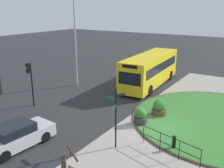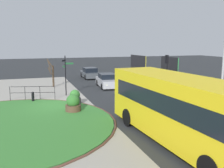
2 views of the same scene
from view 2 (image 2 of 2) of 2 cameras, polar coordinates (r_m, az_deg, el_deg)
The scene contains 16 objects.
ground at distance 18.94m, azimuth -12.41°, elevation -5.12°, with size 120.00×120.00×0.00m, color #282B2D.
sidewalk_paving at distance 18.84m, azimuth -17.51°, elevation -5.39°, with size 32.00×8.64×0.02m, color #9E998E.
grass_island at distance 15.59m, azimuth -23.34°, elevation -8.69°, with size 12.47×12.47×0.10m, color #387A33.
grass_kerb_ring at distance 15.59m, azimuth -23.34°, elevation -8.67°, with size 12.78×12.78×0.11m, color brown.
signpost_directional at distance 22.31m, azimuth -10.69°, elevation 2.57°, with size 1.13×1.04×3.60m.
bollard_foreground at distance 20.75m, azimuth -17.84°, elevation -2.84°, with size 0.21×0.21×0.85m.
railing_grass_edge at distance 21.47m, azimuth -17.94°, elevation -1.63°, with size 0.93×3.57×1.15m.
bus_yellow at distance 11.94m, azimuth 15.73°, elevation -5.50°, with size 10.05×3.16×3.15m.
car_near_lane at distance 26.45m, azimuth -1.09°, elevation 0.75°, with size 4.38×2.14×1.44m.
car_far_lane at distance 33.35m, azimuth -5.16°, elevation 2.51°, with size 4.12×1.92×1.42m.
traffic_light_near at distance 23.61m, azimuth 12.55°, elevation 4.26°, with size 0.48×0.31×3.59m.
billboard_left at distance 32.47m, azimuth 6.05°, elevation 4.70°, with size 3.93×0.43×3.11m.
billboard_right at distance 27.36m, azimuth 13.11°, elevation 3.69°, with size 3.60×0.32×3.22m.
planter_near_signpost at distance 19.15m, azimuth -8.57°, elevation -3.20°, with size 0.92×0.92×1.17m.
planter_kerbside at distance 17.11m, azimuth -9.00°, elevation -4.64°, with size 1.07×1.07×1.26m.
street_tree_bare at distance 27.10m, azimuth -13.63°, elevation 2.25°, with size 0.88×0.67×3.03m.
Camera 2 is at (18.24, -1.88, 4.72)m, focal length 39.49 mm.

